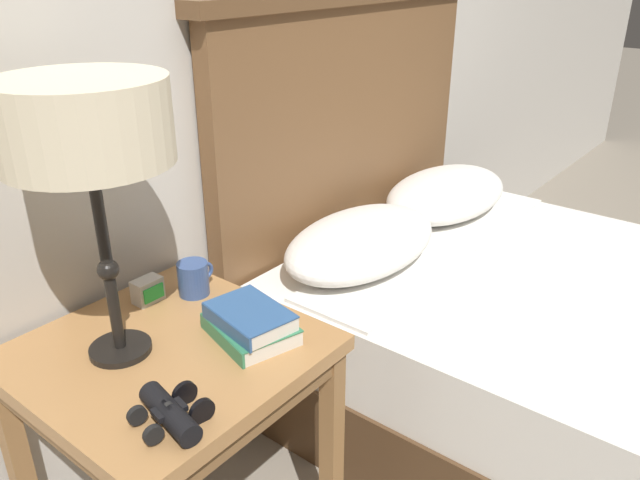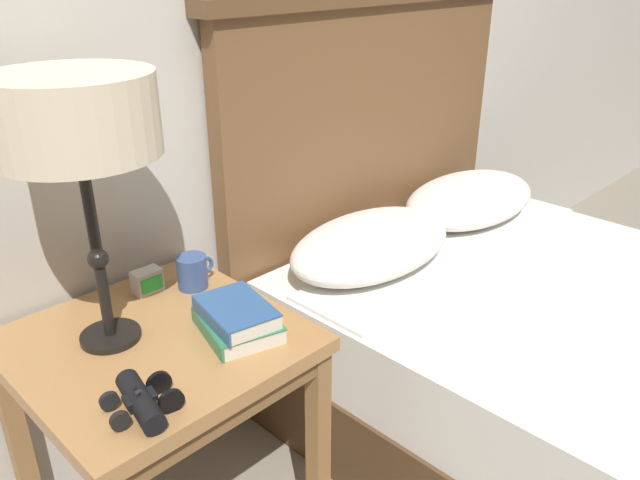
# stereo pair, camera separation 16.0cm
# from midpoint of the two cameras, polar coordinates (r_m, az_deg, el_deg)

# --- Properties ---
(nightstand) EXTENTS (0.58, 0.58, 0.62)m
(nightstand) POSITION_cam_midpoint_polar(r_m,az_deg,el_deg) (1.46, -16.65, -12.14)
(nightstand) COLOR #AD7A47
(nightstand) RESTS_ON ground_plane
(bed) EXTENTS (1.37, 1.86, 1.29)m
(bed) POSITION_cam_midpoint_polar(r_m,az_deg,el_deg) (2.04, 19.20, -9.08)
(bed) COLOR #4E3520
(bed) RESTS_ON ground_plane
(table_lamp) EXTENTS (0.32, 0.32, 0.58)m
(table_lamp) POSITION_cam_midpoint_polar(r_m,az_deg,el_deg) (1.25, -24.22, 9.26)
(table_lamp) COLOR black
(table_lamp) RESTS_ON nightstand
(book_on_nightstand) EXTENTS (0.20, 0.23, 0.04)m
(book_on_nightstand) POSITION_cam_midpoint_polar(r_m,az_deg,el_deg) (1.40, -9.71, -8.14)
(book_on_nightstand) COLOR silver
(book_on_nightstand) RESTS_ON nightstand
(book_stacked_on_top) EXTENTS (0.16, 0.21, 0.04)m
(book_stacked_on_top) POSITION_cam_midpoint_polar(r_m,az_deg,el_deg) (1.38, -9.84, -7.02)
(book_stacked_on_top) COLOR silver
(book_stacked_on_top) RESTS_ON book_on_nightstand
(binoculars_pair) EXTENTS (0.15, 0.16, 0.05)m
(binoculars_pair) POSITION_cam_midpoint_polar(r_m,az_deg,el_deg) (1.21, -17.37, -14.96)
(binoculars_pair) COLOR black
(binoculars_pair) RESTS_ON nightstand
(coffee_mug) EXTENTS (0.10, 0.08, 0.08)m
(coffee_mug) POSITION_cam_midpoint_polar(r_m,az_deg,el_deg) (1.58, -14.34, -3.48)
(coffee_mug) COLOR #334C84
(coffee_mug) RESTS_ON nightstand
(alarm_clock) EXTENTS (0.07, 0.05, 0.06)m
(alarm_clock) POSITION_cam_midpoint_polar(r_m,az_deg,el_deg) (1.59, -18.30, -4.48)
(alarm_clock) COLOR #B7B2A8
(alarm_clock) RESTS_ON nightstand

